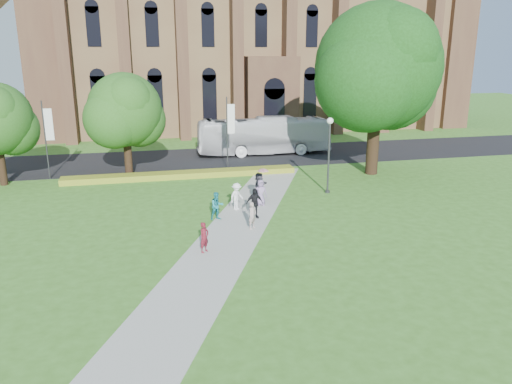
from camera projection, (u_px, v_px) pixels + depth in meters
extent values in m
plane|color=#3B691F|center=(241.00, 233.00, 27.09)|extent=(160.00, 160.00, 0.00)
cube|color=black|center=(197.00, 159.00, 45.82)|extent=(160.00, 10.00, 0.02)
cube|color=#B2B2A8|center=(237.00, 227.00, 28.02)|extent=(15.58, 28.54, 0.04)
cube|color=gold|center=(182.00, 175.00, 38.95)|extent=(18.00, 1.40, 0.45)
cube|color=brown|center=(254.00, 60.00, 64.46)|extent=(52.00, 16.00, 17.00)
cube|color=brown|center=(40.00, 42.00, 51.93)|extent=(3.50, 3.50, 21.00)
cube|color=brown|center=(455.00, 43.00, 62.80)|extent=(3.50, 3.50, 21.00)
cube|color=brown|center=(271.00, 97.00, 57.12)|extent=(6.00, 2.50, 9.00)
cylinder|color=#38383D|center=(329.00, 159.00, 34.19)|extent=(0.14, 0.14, 4.80)
sphere|color=white|center=(330.00, 121.00, 33.48)|extent=(0.44, 0.44, 0.44)
cylinder|color=#38383D|center=(327.00, 192.00, 34.82)|extent=(0.36, 0.36, 0.15)
cylinder|color=#332114|center=(374.00, 133.00, 39.38)|extent=(0.96, 0.96, 6.60)
sphere|color=#173C10|center=(378.00, 67.00, 38.00)|extent=(9.60, 9.60, 9.60)
cylinder|color=#332114|center=(1.00, 159.00, 36.35)|extent=(0.56, 0.56, 3.85)
cylinder|color=#332114|center=(128.00, 151.00, 38.78)|extent=(0.60, 0.60, 4.12)
sphere|color=#2A5319|center=(125.00, 110.00, 37.91)|extent=(5.60, 5.60, 5.60)
cylinder|color=#38383D|center=(227.00, 134.00, 40.96)|extent=(0.10, 0.10, 6.00)
cube|color=white|center=(231.00, 119.00, 40.71)|extent=(0.60, 0.02, 2.40)
cylinder|color=#38383D|center=(46.00, 140.00, 37.85)|extent=(0.10, 0.10, 6.00)
cube|color=white|center=(49.00, 125.00, 37.60)|extent=(0.60, 0.02, 2.40)
imported|color=silver|center=(264.00, 136.00, 47.51)|extent=(12.66, 3.13, 3.52)
imported|color=maroon|center=(204.00, 237.00, 24.22)|extent=(0.66, 0.64, 1.53)
imported|color=teal|center=(217.00, 206.00, 28.92)|extent=(0.94, 0.81, 1.65)
imported|color=white|center=(237.00, 196.00, 30.78)|extent=(1.24, 1.17, 1.69)
imported|color=black|center=(254.00, 203.00, 29.20)|extent=(1.12, 0.61, 1.80)
imported|color=#8B74A0|center=(261.00, 193.00, 31.66)|extent=(0.83, 0.55, 1.66)
imported|color=#2B2932|center=(259.00, 187.00, 32.61)|extent=(1.43, 1.78, 1.89)
imported|color=#A58F8A|center=(252.00, 215.00, 27.46)|extent=(0.66, 0.64, 1.53)
imported|color=#C08793|center=(263.00, 175.00, 31.48)|extent=(0.83, 0.83, 0.61)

